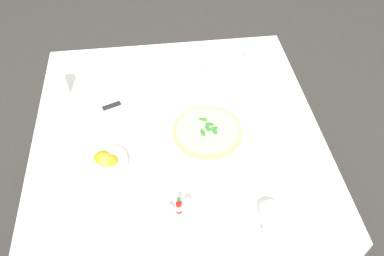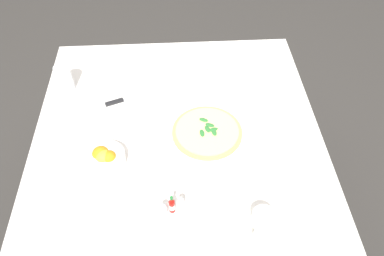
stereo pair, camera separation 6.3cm
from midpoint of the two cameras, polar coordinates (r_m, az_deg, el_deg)
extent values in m
plane|color=#33302D|center=(2.09, -2.55, -13.25)|extent=(8.00, 8.00, 0.00)
cube|color=white|center=(1.50, -3.45, -0.23)|extent=(1.11, 1.11, 0.02)
cube|color=white|center=(2.01, -4.57, 8.71)|extent=(1.11, 0.01, 0.28)
cube|color=white|center=(1.70, -22.10, -5.26)|extent=(0.01, 1.11, 0.28)
cube|color=white|center=(1.72, 15.38, -1.84)|extent=(0.01, 1.11, 0.28)
cylinder|color=brown|center=(2.13, -16.54, 1.47)|extent=(0.06, 0.06, 0.70)
cylinder|color=brown|center=(2.14, 8.38, 3.72)|extent=(0.06, 0.06, 0.70)
cylinder|color=white|center=(1.47, 1.07, -1.02)|extent=(0.19, 0.19, 0.01)
cylinder|color=white|center=(1.46, 1.08, -0.79)|extent=(0.32, 0.32, 0.01)
cylinder|color=#DBAD60|center=(1.45, 1.08, -0.53)|extent=(0.27, 0.27, 0.01)
cylinder|color=#F4DB8E|center=(1.45, 1.09, -0.35)|extent=(0.24, 0.24, 0.00)
ellipsoid|color=#2D7533|center=(1.45, 1.12, -0.06)|extent=(0.03, 0.04, 0.01)
ellipsoid|color=#2D7533|center=(1.44, 2.17, -0.50)|extent=(0.02, 0.04, 0.01)
ellipsoid|color=#2D7533|center=(1.46, 1.45, 0.55)|extent=(0.04, 0.03, 0.01)
ellipsoid|color=#2D7533|center=(1.45, 2.02, -0.11)|extent=(0.04, 0.03, 0.01)
ellipsoid|color=#2D7533|center=(1.43, 0.36, -0.73)|extent=(0.02, 0.04, 0.01)
ellipsoid|color=#2D7533|center=(1.48, 0.44, 1.36)|extent=(0.04, 0.03, 0.01)
cylinder|color=white|center=(1.80, 7.88, 9.79)|extent=(0.13, 0.13, 0.01)
cylinder|color=white|center=(1.78, 7.99, 10.64)|extent=(0.08, 0.08, 0.06)
torus|color=white|center=(1.74, 8.41, 9.71)|extent=(0.01, 0.04, 0.03)
cylinder|color=black|center=(1.77, 8.08, 11.32)|extent=(0.07, 0.07, 0.00)
cylinder|color=white|center=(1.28, 10.11, -13.39)|extent=(0.13, 0.13, 0.01)
cylinder|color=white|center=(1.26, 10.30, -12.74)|extent=(0.08, 0.08, 0.05)
torus|color=white|center=(1.23, 9.36, -14.49)|extent=(0.03, 0.03, 0.03)
cylinder|color=black|center=(1.24, 10.44, -12.23)|extent=(0.07, 0.07, 0.00)
cylinder|color=white|center=(1.71, -1.28, 7.73)|extent=(0.13, 0.13, 0.01)
cylinder|color=white|center=(1.69, -1.30, 8.59)|extent=(0.08, 0.08, 0.06)
torus|color=white|center=(1.69, 0.41, 8.79)|extent=(0.04, 0.01, 0.03)
cylinder|color=black|center=(1.67, -1.31, 9.29)|extent=(0.07, 0.07, 0.00)
cylinder|color=white|center=(1.69, -20.37, 6.21)|extent=(0.07, 0.07, 0.12)
cylinder|color=silver|center=(1.70, -20.20, 5.73)|extent=(0.06, 0.06, 0.08)
cube|color=white|center=(1.60, -11.43, 3.45)|extent=(0.25, 0.18, 0.02)
cube|color=silver|center=(1.60, -9.83, 4.38)|extent=(0.12, 0.06, 0.01)
cube|color=black|center=(1.58, -13.11, 3.25)|extent=(0.08, 0.04, 0.01)
cylinder|color=white|center=(1.40, -13.95, -5.31)|extent=(0.15, 0.15, 0.04)
sphere|color=orange|center=(1.38, -13.31, -5.04)|extent=(0.05, 0.05, 0.05)
sphere|color=orange|center=(1.40, -14.54, -4.59)|extent=(0.06, 0.06, 0.06)
sphere|color=yellow|center=(1.39, -14.09, -5.02)|extent=(0.06, 0.06, 0.06)
cylinder|color=#B7140F|center=(1.26, -3.45, -11.81)|extent=(0.02, 0.02, 0.05)
cylinder|color=white|center=(1.26, -3.45, -11.81)|extent=(0.02, 0.02, 0.02)
cone|color=#B7140F|center=(1.23, -3.52, -10.99)|extent=(0.02, 0.02, 0.02)
cylinder|color=#1E722D|center=(1.21, -3.55, -10.65)|extent=(0.01, 0.01, 0.01)
cylinder|color=white|center=(1.27, -2.19, -11.47)|extent=(0.03, 0.03, 0.04)
cylinder|color=white|center=(1.27, -2.18, -11.61)|extent=(0.02, 0.02, 0.03)
sphere|color=silver|center=(1.25, -2.22, -10.92)|extent=(0.02, 0.02, 0.02)
cylinder|color=white|center=(1.26, -4.69, -12.49)|extent=(0.03, 0.03, 0.04)
cylinder|color=#38332D|center=(1.26, -4.67, -12.62)|extent=(0.02, 0.02, 0.03)
sphere|color=silver|center=(1.24, -4.76, -11.95)|extent=(0.02, 0.02, 0.02)
camera|label=1|loc=(0.03, -91.23, -1.39)|focal=35.50mm
camera|label=2|loc=(0.03, 88.77, 1.39)|focal=35.50mm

